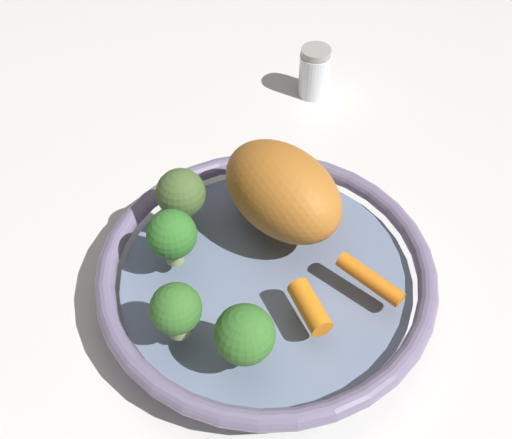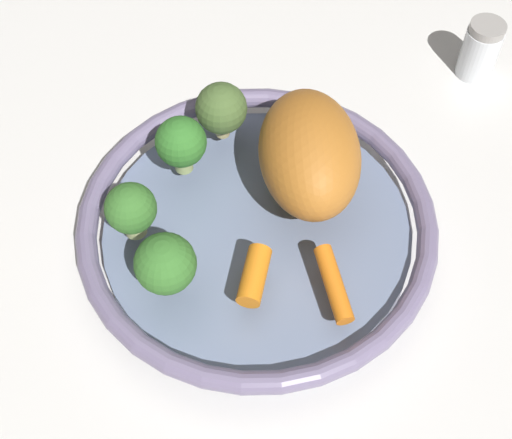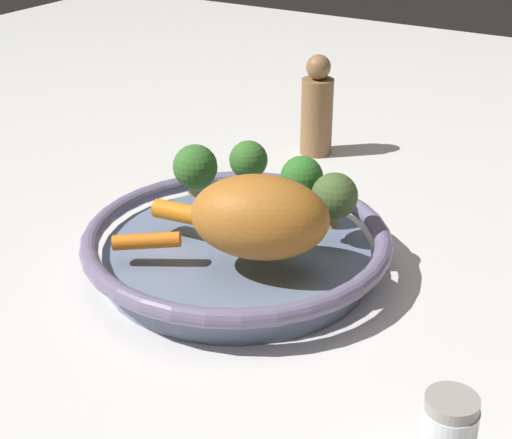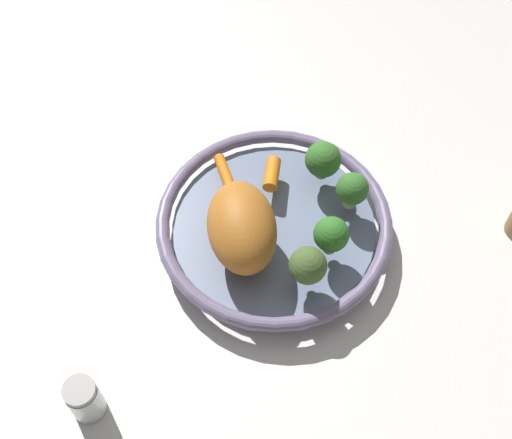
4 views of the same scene
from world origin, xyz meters
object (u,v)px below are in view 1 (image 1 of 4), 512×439
at_px(broccoli_floret_mid, 181,194).
at_px(broccoli_floret_small, 172,235).
at_px(salt_shaker, 315,72).
at_px(broccoli_floret_edge, 176,310).
at_px(roast_chicken_piece, 283,191).
at_px(baby_carrot_right, 370,279).
at_px(broccoli_floret_large, 245,335).
at_px(serving_bowl, 266,278).
at_px(baby_carrot_left, 310,307).

bearing_deg(broccoli_floret_mid, broccoli_floret_small, 156.24).
bearing_deg(salt_shaker, broccoli_floret_edge, 140.87).
bearing_deg(roast_chicken_piece, broccoli_floret_small, 97.44).
distance_m(broccoli_floret_small, broccoli_floret_edge, 0.08).
relative_size(baby_carrot_right, broccoli_floret_small, 1.12).
bearing_deg(broccoli_floret_edge, salt_shaker, -39.13).
xyz_separation_m(roast_chicken_piece, baby_carrot_right, (-0.11, -0.05, -0.03)).
distance_m(roast_chicken_piece, broccoli_floret_large, 0.17).
relative_size(serving_bowl, broccoli_floret_mid, 5.46).
bearing_deg(broccoli_floret_large, baby_carrot_right, -76.02).
height_order(baby_carrot_left, broccoli_floret_mid, broccoli_floret_mid).
relative_size(serving_bowl, baby_carrot_right, 4.83).
bearing_deg(roast_chicken_piece, baby_carrot_right, -155.45).
bearing_deg(broccoli_floret_mid, broccoli_floret_large, -177.83).
relative_size(broccoli_floret_small, salt_shaker, 0.88).
xyz_separation_m(serving_bowl, baby_carrot_left, (-0.07, -0.02, 0.03)).
bearing_deg(baby_carrot_left, salt_shaker, -23.95).
distance_m(broccoli_floret_large, broccoli_floret_edge, 0.06).
xyz_separation_m(serving_bowl, broccoli_floret_small, (0.03, 0.08, 0.06)).
distance_m(baby_carrot_left, salt_shaker, 0.40).
bearing_deg(broccoli_floret_large, broccoli_floret_edge, 47.30).
xyz_separation_m(broccoli_floret_edge, salt_shaker, (0.34, -0.28, -0.05)).
height_order(baby_carrot_left, baby_carrot_right, baby_carrot_left).
bearing_deg(broccoli_floret_edge, serving_bowl, -65.15).
relative_size(serving_bowl, broccoli_floret_small, 5.40).
bearing_deg(baby_carrot_right, baby_carrot_left, 99.97).
bearing_deg(broccoli_floret_large, broccoli_floret_mid, 2.17).
height_order(baby_carrot_right, broccoli_floret_mid, broccoli_floret_mid).
xyz_separation_m(broccoli_floret_large, salt_shaker, (0.39, -0.23, -0.05)).
xyz_separation_m(roast_chicken_piece, baby_carrot_left, (-0.12, 0.02, -0.03)).
height_order(broccoli_floret_edge, salt_shaker, broccoli_floret_edge).
bearing_deg(roast_chicken_piece, broccoli_floret_mid, 68.99).
bearing_deg(broccoli_floret_edge, baby_carrot_left, -100.41).
xyz_separation_m(baby_carrot_right, broccoli_floret_small, (0.09, 0.17, 0.03)).
relative_size(broccoli_floret_large, salt_shaker, 0.86).
distance_m(serving_bowl, broccoli_floret_edge, 0.12).
bearing_deg(broccoli_floret_large, salt_shaker, -30.92).
height_order(broccoli_floret_mid, broccoli_floret_small, same).
distance_m(broccoli_floret_mid, broccoli_floret_large, 0.18).
bearing_deg(broccoli_floret_small, broccoli_floret_mid, -23.76).
distance_m(broccoli_floret_edge, salt_shaker, 0.44).
distance_m(baby_carrot_right, salt_shaker, 0.37).
height_order(baby_carrot_left, broccoli_floret_large, broccoli_floret_large).
relative_size(broccoli_floret_mid, broccoli_floret_small, 0.99).
height_order(serving_bowl, broccoli_floret_mid, broccoli_floret_mid).
bearing_deg(broccoli_floret_mid, serving_bowl, -145.26).
bearing_deg(serving_bowl, broccoli_floret_edge, 114.85).
height_order(serving_bowl, broccoli_floret_edge, broccoli_floret_edge).
xyz_separation_m(baby_carrot_left, broccoli_floret_mid, (0.15, 0.08, 0.03)).
xyz_separation_m(baby_carrot_right, salt_shaker, (0.35, -0.09, -0.02)).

